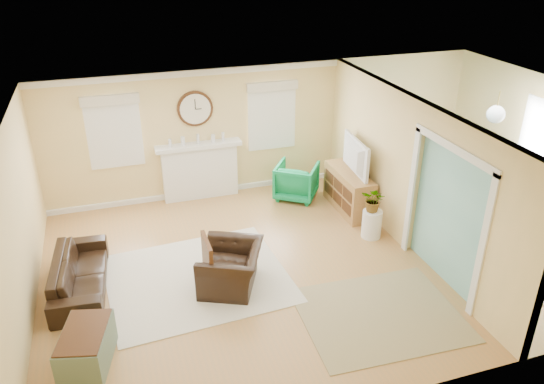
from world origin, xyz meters
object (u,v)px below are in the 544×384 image
object	(u,v)px
credenza	(349,191)
eames_chair	(231,267)
sofa	(80,274)
dining_table	(486,209)
green_chair	(296,181)

from	to	relation	value
credenza	eames_chair	bearing A→B (deg)	-147.94
sofa	dining_table	distance (m)	7.12
sofa	dining_table	xyz separation A→B (m)	(7.11, -0.24, 0.07)
credenza	dining_table	bearing A→B (deg)	-32.51
green_chair	credenza	size ratio (longest dim) A/B	0.58
credenza	sofa	bearing A→B (deg)	-167.39
sofa	green_chair	xyz separation A→B (m)	(4.20, 1.92, 0.09)
eames_chair	green_chair	xyz separation A→B (m)	(2.00, 2.55, 0.04)
eames_chair	green_chair	bearing A→B (deg)	166.46
sofa	dining_table	size ratio (longest dim) A/B	0.97
sofa	eames_chair	bearing A→B (deg)	-101.52
eames_chair	credenza	xyz separation A→B (m)	(2.78, 1.74, 0.07)
sofa	credenza	bearing A→B (deg)	-73.01
green_chair	sofa	bearing A→B (deg)	59.44
credenza	dining_table	distance (m)	2.53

